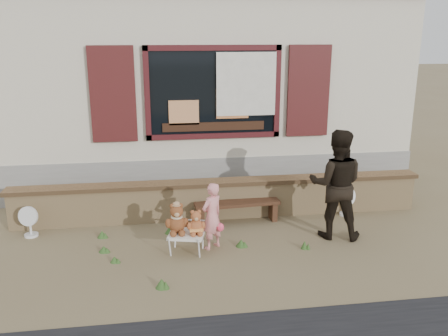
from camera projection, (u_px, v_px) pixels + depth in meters
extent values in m
plane|color=brown|center=(230.00, 240.00, 7.36)|extent=(80.00, 80.00, 0.00)
cube|color=#B8B195|center=(200.00, 64.00, 10.98)|extent=(8.00, 5.00, 3.20)
cube|color=gray|center=(201.00, 148.00, 11.53)|extent=(8.04, 5.04, 0.80)
cube|color=black|center=(213.00, 93.00, 8.67)|extent=(2.30, 0.04, 1.50)
cube|color=#421316|center=(213.00, 48.00, 8.43)|extent=(2.50, 0.08, 0.10)
cube|color=#421316|center=(214.00, 136.00, 8.87)|extent=(2.50, 0.08, 0.10)
cube|color=#421316|center=(147.00, 94.00, 8.49)|extent=(0.10, 0.08, 1.70)
cube|color=#421316|center=(277.00, 92.00, 8.82)|extent=(0.10, 0.08, 1.70)
cube|color=#35150E|center=(113.00, 95.00, 8.40)|extent=(0.80, 0.07, 1.70)
cube|color=#35150E|center=(308.00, 91.00, 8.89)|extent=(0.80, 0.07, 1.70)
cube|color=beige|center=(246.00, 84.00, 8.65)|extent=(1.10, 0.02, 1.15)
cube|color=black|center=(214.00, 126.00, 8.81)|extent=(1.90, 0.06, 0.16)
cube|color=tan|center=(184.00, 113.00, 8.66)|extent=(0.55, 0.06, 0.45)
cube|color=#E08447|center=(232.00, 103.00, 8.75)|extent=(0.60, 0.06, 0.55)
cube|color=tan|center=(221.00, 200.00, 8.23)|extent=(7.00, 0.30, 0.60)
cube|color=brown|center=(221.00, 182.00, 8.14)|extent=(7.10, 0.36, 0.07)
cube|color=#361F13|center=(237.00, 203.00, 7.97)|extent=(1.46, 0.41, 0.05)
cube|color=#361F13|center=(201.00, 217.00, 7.89)|extent=(0.11, 0.28, 0.31)
cube|color=#361F13|center=(273.00, 211.00, 8.16)|extent=(0.11, 0.28, 0.31)
cube|color=white|center=(187.00, 234.00, 6.89)|extent=(0.59, 0.55, 0.04)
cylinder|color=silver|center=(170.00, 249.00, 6.77)|extent=(0.03, 0.03, 0.27)
cylinder|color=silver|center=(199.00, 250.00, 6.72)|extent=(0.03, 0.03, 0.27)
cylinder|color=silver|center=(175.00, 238.00, 7.13)|extent=(0.03, 0.03, 0.27)
cylinder|color=silver|center=(203.00, 239.00, 7.09)|extent=(0.03, 0.03, 0.27)
imported|color=pink|center=(212.00, 216.00, 6.97)|extent=(0.44, 0.42, 1.02)
imported|color=black|center=(336.00, 184.00, 7.29)|extent=(1.00, 0.88, 1.72)
cylinder|color=silver|center=(31.00, 235.00, 7.51)|extent=(0.21, 0.21, 0.04)
cylinder|color=silver|center=(30.00, 227.00, 7.47)|extent=(0.04, 0.04, 0.27)
cylinder|color=silver|center=(29.00, 216.00, 7.42)|extent=(0.33, 0.18, 0.31)
cylinder|color=white|center=(346.00, 214.00, 8.37)|extent=(0.22, 0.22, 0.04)
cylinder|color=white|center=(346.00, 207.00, 8.33)|extent=(0.04, 0.04, 0.28)
cylinder|color=white|center=(347.00, 196.00, 8.28)|extent=(0.33, 0.22, 0.32)
cone|color=#325522|center=(102.00, 234.00, 7.45)|extent=(0.15, 0.15, 0.11)
cone|color=#325522|center=(104.00, 249.00, 6.96)|extent=(0.15, 0.15, 0.09)
cone|color=#325522|center=(162.00, 283.00, 5.97)|extent=(0.16, 0.16, 0.13)
cone|color=#325522|center=(169.00, 230.00, 7.60)|extent=(0.14, 0.14, 0.10)
cone|color=#325522|center=(304.00, 245.00, 7.06)|extent=(0.10, 0.10, 0.13)
cone|color=#325522|center=(114.00, 259.00, 6.65)|extent=(0.12, 0.12, 0.09)
cone|color=#325522|center=(241.00, 243.00, 7.14)|extent=(0.16, 0.16, 0.11)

